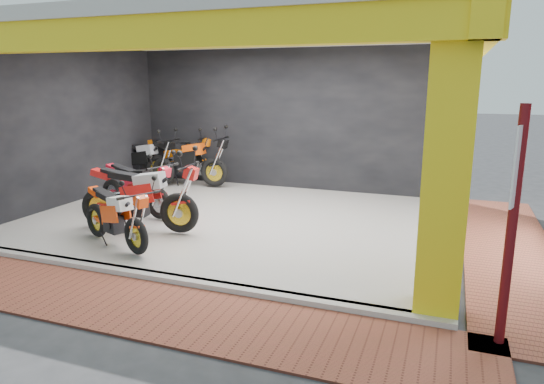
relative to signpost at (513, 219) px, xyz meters
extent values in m
plane|color=#2D2D30|center=(-4.41, 1.21, -1.37)|extent=(80.00, 80.00, 0.00)
cube|color=silver|center=(-4.41, 3.21, -1.32)|extent=(8.00, 6.00, 0.10)
cube|color=beige|center=(-4.41, 3.21, 2.23)|extent=(8.40, 6.40, 0.20)
cube|color=black|center=(-4.41, 6.31, 0.38)|extent=(8.20, 0.20, 3.50)
cube|color=black|center=(-8.51, 3.21, 0.38)|extent=(0.20, 6.20, 3.50)
cube|color=yellow|center=(-0.66, 0.46, 0.38)|extent=(0.50, 0.50, 3.50)
cube|color=yellow|center=(-4.41, 0.21, 1.93)|extent=(8.40, 0.30, 0.40)
cube|color=yellow|center=(-0.41, 3.21, 1.93)|extent=(0.30, 6.40, 0.40)
cube|color=silver|center=(-4.41, 0.19, -1.32)|extent=(8.00, 0.20, 0.10)
cube|color=brown|center=(-4.41, -0.59, -1.36)|extent=(9.00, 1.40, 0.03)
cube|color=brown|center=(0.39, 3.21, -1.36)|extent=(1.40, 7.00, 0.03)
cylinder|color=#5A0D11|center=(0.00, 0.00, -0.12)|extent=(0.10, 0.10, 2.51)
cube|color=white|center=(0.00, 0.00, 0.53)|extent=(0.14, 0.34, 0.80)
camera|label=1|loc=(-0.63, -5.17, 1.33)|focal=32.00mm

